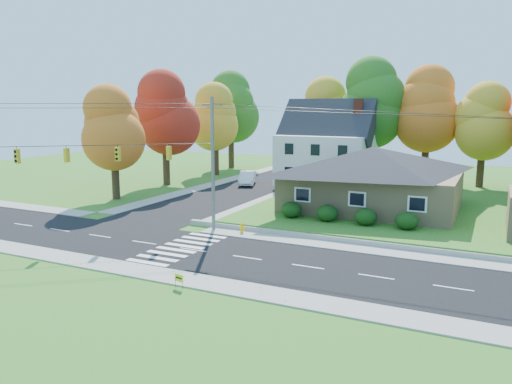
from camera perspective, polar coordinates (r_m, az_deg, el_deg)
ground at (r=33.22m, az=-7.21°, el=-6.59°), size 120.00×120.00×0.00m
road_main at (r=33.22m, az=-7.21°, el=-6.58°), size 90.00×8.00×0.02m
road_cross at (r=59.24m, az=0.01°, el=0.76°), size 8.00×44.00×0.02m
sidewalk_north at (r=37.34m, az=-3.02°, el=-4.62°), size 90.00×2.00×0.08m
sidewalk_south at (r=29.36m, az=-12.60°, el=-8.91°), size 90.00×2.00×0.08m
lawn at (r=48.71m, az=20.08°, el=-1.54°), size 30.00×30.00×0.50m
ranch_house at (r=44.11m, az=13.16°, el=1.64°), size 14.60×10.60×5.40m
colonial_house at (r=57.56m, az=8.13°, el=4.99°), size 10.40×8.40×9.60m
hedge_row at (r=38.67m, az=10.26°, el=-2.59°), size 10.70×1.70×1.27m
traffic_infrastructure at (r=33.37m, az=-6.35°, el=2.54°), size 38.10×10.66×10.00m
tree_lot_0 at (r=63.71m, az=8.12°, el=8.80°), size 6.72×6.72×12.51m
tree_lot_1 at (r=61.15m, az=13.30°, el=9.82°), size 7.84×7.84×14.60m
tree_lot_2 at (r=61.10m, az=19.04°, el=8.94°), size 7.28×7.28×13.56m
tree_lot_3 at (r=59.68m, az=24.62°, el=7.32°), size 6.16×6.16×11.47m
tree_west_0 at (r=51.86m, az=-16.02°, el=7.03°), size 6.16×6.16×11.47m
tree_west_1 at (r=60.23m, az=-10.39°, el=8.83°), size 7.28×7.28×13.56m
tree_west_2 at (r=68.06m, az=-4.66°, el=8.50°), size 6.72×6.72×12.51m
tree_west_3 at (r=75.99m, az=-2.89°, el=9.65°), size 7.84×7.84×14.60m
white_car at (r=59.61m, az=-1.01°, el=1.61°), size 3.35×5.15×1.60m
fire_hydrant at (r=37.09m, az=-1.62°, el=-4.17°), size 0.45×0.36×0.80m
yard_sign at (r=26.49m, az=-8.80°, el=-9.71°), size 0.60×0.18×0.77m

